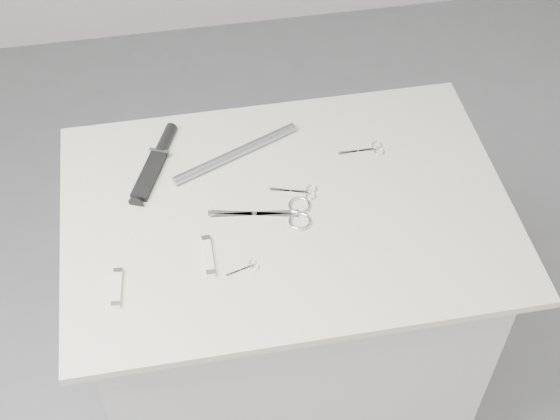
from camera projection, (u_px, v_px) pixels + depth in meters
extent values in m
cube|color=gray|center=(285.00, 402.00, 2.44)|extent=(4.00, 4.00, 0.01)
cube|color=#BBBBB9|center=(286.00, 322.00, 2.10)|extent=(0.90, 0.60, 0.90)
cube|color=beige|center=(287.00, 210.00, 1.75)|extent=(1.00, 0.70, 0.02)
cube|color=silver|center=(254.00, 214.00, 1.73)|extent=(0.20, 0.06, 0.00)
cylinder|color=silver|center=(254.00, 214.00, 1.73)|extent=(0.01, 0.01, 0.01)
torus|color=silver|center=(299.00, 205.00, 1.74)|extent=(0.05, 0.05, 0.01)
torus|color=silver|center=(300.00, 221.00, 1.71)|extent=(0.05, 0.05, 0.01)
cube|color=silver|center=(358.00, 151.00, 1.86)|extent=(0.10, 0.02, 0.00)
cylinder|color=silver|center=(358.00, 151.00, 1.86)|extent=(0.01, 0.01, 0.00)
torus|color=silver|center=(377.00, 145.00, 1.87)|extent=(0.03, 0.03, 0.00)
torus|color=silver|center=(379.00, 152.00, 1.86)|extent=(0.03, 0.03, 0.00)
cube|color=silver|center=(291.00, 191.00, 1.77)|extent=(0.09, 0.04, 0.00)
cylinder|color=silver|center=(291.00, 191.00, 1.77)|extent=(0.01, 0.01, 0.00)
torus|color=silver|center=(312.00, 189.00, 1.78)|extent=(0.02, 0.02, 0.00)
torus|color=silver|center=(311.00, 196.00, 1.76)|extent=(0.02, 0.02, 0.00)
cube|color=silver|center=(240.00, 270.00, 1.62)|extent=(0.06, 0.03, 0.00)
cylinder|color=silver|center=(240.00, 270.00, 1.62)|extent=(0.00, 0.00, 0.00)
torus|color=silver|center=(253.00, 262.00, 1.64)|extent=(0.02, 0.02, 0.00)
torus|color=silver|center=(256.00, 267.00, 1.63)|extent=(0.02, 0.02, 0.00)
cube|color=black|center=(149.00, 175.00, 1.80)|extent=(0.10, 0.15, 0.02)
cube|color=#909398|center=(160.00, 152.00, 1.84)|extent=(0.05, 0.03, 0.02)
cylinder|color=black|center=(166.00, 139.00, 1.87)|extent=(0.06, 0.10, 0.03)
cube|color=beige|center=(208.00, 256.00, 1.64)|extent=(0.02, 0.10, 0.01)
cube|color=silver|center=(206.00, 239.00, 1.67)|extent=(0.02, 0.01, 0.01)
cube|color=silver|center=(211.00, 273.00, 1.61)|extent=(0.02, 0.01, 0.01)
cube|color=beige|center=(117.00, 288.00, 1.59)|extent=(0.03, 0.09, 0.01)
cube|color=silver|center=(118.00, 271.00, 1.62)|extent=(0.02, 0.01, 0.01)
cube|color=silver|center=(116.00, 305.00, 1.56)|extent=(0.02, 0.01, 0.01)
cylinder|color=#909398|center=(236.00, 153.00, 1.84)|extent=(0.31, 0.15, 0.02)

